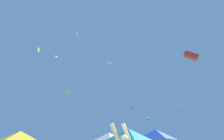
% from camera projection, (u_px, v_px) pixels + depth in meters
% --- Properties ---
extents(canopy_tent_yellow, '(2.92, 2.92, 3.13)m').
position_uv_depth(canopy_tent_yellow, '(19.00, 137.00, 13.16)').
color(canopy_tent_yellow, '#9E9EA3').
rests_on(canopy_tent_yellow, ground).
extents(canopy_tent_blue, '(3.40, 3.40, 3.64)m').
position_uv_depth(canopy_tent_blue, '(156.00, 135.00, 15.83)').
color(canopy_tent_blue, '#9E9EA3').
rests_on(canopy_tent_blue, ground).
extents(canopy_tent_teal, '(2.61, 2.61, 2.79)m').
position_uv_depth(canopy_tent_teal, '(129.00, 135.00, 9.52)').
color(canopy_tent_teal, '#9E9EA3').
rests_on(canopy_tent_teal, ground).
extents(canopy_tent_white, '(2.97, 2.97, 3.18)m').
position_uv_depth(canopy_tent_white, '(109.00, 138.00, 14.67)').
color(canopy_tent_white, '#9E9EA3').
rests_on(canopy_tent_white, ground).
extents(kite_green_box, '(0.64, 1.11, 2.33)m').
position_uv_depth(kite_green_box, '(149.00, 119.00, 29.42)').
color(kite_green_box, green).
extents(kite_purple_delta, '(1.30, 1.36, 0.69)m').
position_uv_depth(kite_purple_delta, '(132.00, 108.00, 25.89)').
color(kite_purple_delta, purple).
extents(kite_lime_box, '(0.61, 0.55, 1.88)m').
position_uv_depth(kite_lime_box, '(38.00, 50.00, 22.44)').
color(kite_lime_box, '#75D138').
extents(kite_red_box, '(1.17, 0.94, 1.05)m').
position_uv_depth(kite_red_box, '(191.00, 56.00, 12.38)').
color(kite_red_box, red).
extents(kite_white_delta, '(1.88, 1.81, 2.87)m').
position_uv_depth(kite_white_delta, '(109.00, 63.00, 37.67)').
color(kite_white_delta, white).
extents(kite_lime_delta, '(1.89, 1.94, 0.90)m').
position_uv_depth(kite_lime_delta, '(68.00, 91.00, 33.39)').
color(kite_lime_delta, '#75D138').
extents(kite_red_delta, '(2.06, 2.05, 2.78)m').
position_uv_depth(kite_red_delta, '(176.00, 105.00, 29.61)').
color(kite_red_delta, red).
extents(kite_white_box, '(0.48, 0.64, 1.66)m').
position_uv_depth(kite_white_box, '(77.00, 34.00, 29.32)').
color(kite_white_box, white).
extents(kite_white_diamond, '(1.02, 1.03, 0.88)m').
position_uv_depth(kite_white_diamond, '(56.00, 56.00, 39.93)').
color(kite_white_diamond, white).
extents(kite_pink_diamond, '(0.72, 0.89, 0.33)m').
position_uv_depth(kite_pink_diamond, '(141.00, 53.00, 30.85)').
color(kite_pink_diamond, pink).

